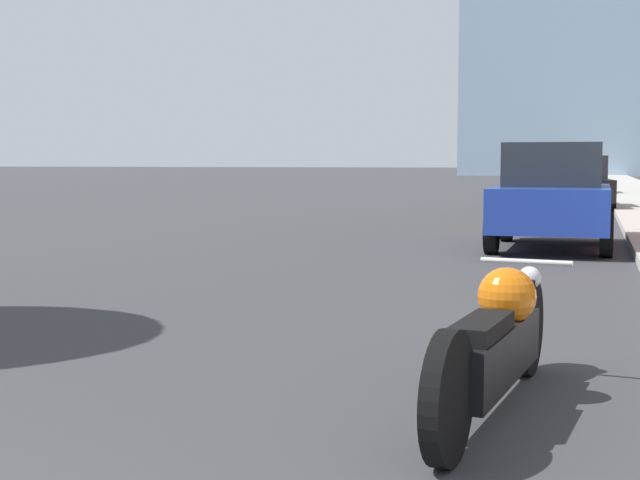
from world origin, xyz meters
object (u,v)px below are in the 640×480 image
(parked_car_blue, at_px, (553,196))
(parked_car_green, at_px, (582,176))
(motorcycle, at_px, (497,342))
(parked_car_black, at_px, (579,183))
(parked_car_red, at_px, (577,173))
(parked_car_silver, at_px, (583,171))

(parked_car_blue, height_order, parked_car_green, parked_car_blue)
(motorcycle, xyz_separation_m, parked_car_black, (0.22, 22.76, 0.40))
(parked_car_blue, bearing_deg, parked_car_black, 89.27)
(parked_car_red, bearing_deg, parked_car_green, -83.45)
(parked_car_green, relative_size, parked_car_silver, 1.04)
(parked_car_blue, relative_size, parked_car_silver, 0.89)
(motorcycle, distance_m, parked_car_blue, 10.33)
(motorcycle, relative_size, parked_car_red, 0.65)
(parked_car_black, bearing_deg, motorcycle, -95.61)
(parked_car_green, xyz_separation_m, parked_car_silver, (-0.11, 20.78, 0.01))
(motorcycle, bearing_deg, parked_car_red, 97.19)
(motorcycle, xyz_separation_m, parked_car_red, (-0.13, 45.13, 0.44))
(parked_car_red, relative_size, parked_car_silver, 0.95)
(motorcycle, height_order, parked_car_red, parked_car_red)
(parked_car_red, bearing_deg, parked_car_silver, 93.72)
(parked_car_red, distance_m, parked_car_silver, 10.26)
(parked_car_black, relative_size, parked_car_silver, 1.02)
(parked_car_black, bearing_deg, parked_car_green, 85.11)
(parked_car_blue, bearing_deg, motorcycle, -88.86)
(parked_car_green, bearing_deg, parked_car_black, -91.60)
(parked_car_blue, bearing_deg, parked_car_silver, 90.46)
(parked_car_black, bearing_deg, parked_car_red, 85.82)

